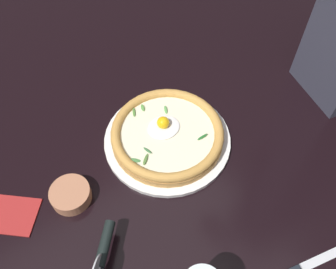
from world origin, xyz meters
TOP-DOWN VIEW (x-y plane):
  - ground_plane at (0.00, 0.00)m, footprint 2.40×2.40m
  - pizza_plate at (-0.04, 0.00)m, footprint 0.32×0.32m
  - pizza at (-0.04, 0.00)m, footprint 0.28×0.28m
  - side_bowl at (0.23, 0.01)m, footprint 0.09×0.09m
  - pizza_cutter at (0.23, 0.18)m, footprint 0.12×0.12m
  - folded_napkin at (0.37, -0.04)m, footprint 0.16×0.16m

SIDE VIEW (x-z plane):
  - ground_plane at x=0.00m, z-range -0.03..0.00m
  - folded_napkin at x=0.37m, z-range 0.00..0.01m
  - pizza_plate at x=-0.04m, z-range 0.00..0.01m
  - side_bowl at x=0.23m, z-range 0.00..0.03m
  - pizza at x=-0.04m, z-range 0.00..0.06m
  - pizza_cutter at x=0.23m, z-range 0.00..0.09m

